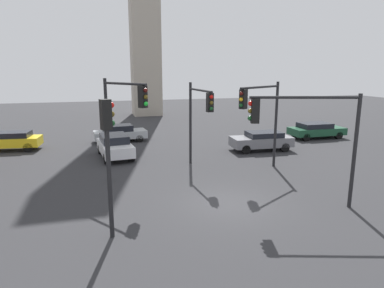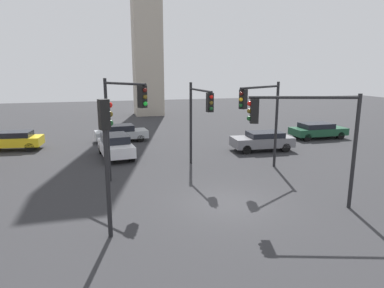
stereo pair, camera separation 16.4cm
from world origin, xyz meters
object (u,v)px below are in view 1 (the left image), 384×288
at_px(traffic_light_3, 305,125).
at_px(car_3, 316,130).
at_px(traffic_light_1, 124,111).
at_px(car_5, 115,146).
at_px(traffic_light_2, 261,109).
at_px(car_0, 120,133).
at_px(car_2, 12,140).
at_px(traffic_light_0, 108,143).
at_px(car_4, 262,140).
at_px(traffic_light_4, 200,110).

distance_m(traffic_light_3, car_3, 16.35).
relative_size(traffic_light_1, car_3, 1.16).
distance_m(car_3, car_5, 17.04).
relative_size(traffic_light_2, car_5, 1.18).
distance_m(traffic_light_1, car_0, 11.67).
relative_size(traffic_light_2, traffic_light_3, 1.05).
bearing_deg(car_2, traffic_light_0, 119.22).
relative_size(car_2, car_4, 0.94).
distance_m(traffic_light_2, car_3, 12.40).
xyz_separation_m(traffic_light_1, car_2, (-7.32, 10.15, -3.06)).
bearing_deg(car_5, traffic_light_2, 46.78).
distance_m(traffic_light_3, traffic_light_4, 6.89).
bearing_deg(traffic_light_1, traffic_light_2, 58.33).
relative_size(traffic_light_0, car_5, 1.13).
distance_m(traffic_light_4, car_0, 10.62).
bearing_deg(car_3, car_0, 169.66).
bearing_deg(car_4, traffic_light_2, 64.34).
xyz_separation_m(traffic_light_4, car_0, (-3.94, 9.46, -2.79)).
height_order(car_2, car_3, car_2).
bearing_deg(traffic_light_4, traffic_light_3, 17.55).
relative_size(car_0, car_5, 1.00).
height_order(car_4, car_5, car_5).
bearing_deg(traffic_light_3, car_5, -39.78).
bearing_deg(traffic_light_0, car_4, 25.06).
xyz_separation_m(traffic_light_1, traffic_light_2, (7.47, 0.43, -0.16)).
xyz_separation_m(car_2, car_4, (17.47, -4.81, 0.00)).
xyz_separation_m(car_0, car_2, (-7.74, -1.10, 0.03)).
xyz_separation_m(traffic_light_2, car_4, (2.68, 4.91, -2.90)).
bearing_deg(car_5, car_0, 166.21).
relative_size(traffic_light_1, traffic_light_2, 1.05).
relative_size(traffic_light_4, car_4, 1.13).
height_order(car_0, car_4, car_4).
bearing_deg(car_3, traffic_light_2, -139.64).
xyz_separation_m(traffic_light_0, traffic_light_2, (8.41, 5.63, 0.26)).
bearing_deg(car_2, traffic_light_2, 153.34).
relative_size(traffic_light_0, traffic_light_2, 0.95).
height_order(traffic_light_1, car_4, traffic_light_1).
height_order(traffic_light_1, car_3, traffic_light_1).
bearing_deg(car_4, car_5, -1.57).
relative_size(traffic_light_0, traffic_light_3, 1.00).
xyz_separation_m(traffic_light_2, car_5, (-7.69, 5.73, -2.86)).
bearing_deg(car_3, traffic_light_0, -142.47).
relative_size(traffic_light_2, car_3, 1.10).
xyz_separation_m(traffic_light_0, car_4, (11.08, 10.54, -2.65)).
relative_size(traffic_light_0, car_2, 1.16).
bearing_deg(traffic_light_4, car_2, -129.83).
height_order(traffic_light_0, traffic_light_2, traffic_light_2).
xyz_separation_m(car_0, car_3, (16.28, -3.06, 0.00)).
bearing_deg(car_3, traffic_light_1, -153.57).
xyz_separation_m(car_2, car_5, (7.10, -3.99, 0.05)).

